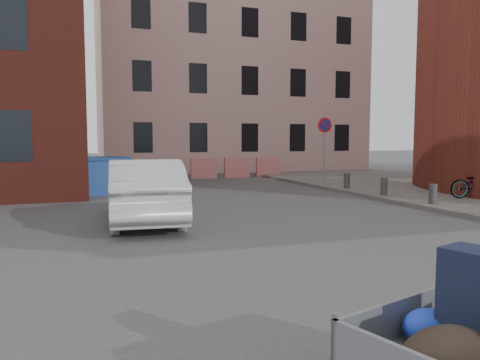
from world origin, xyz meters
name	(u,v)px	position (x,y,z in m)	size (l,w,h in m)	color
ground	(289,253)	(0.00, 0.00, 0.00)	(120.00, 120.00, 0.00)	#38383A
building_pink	(228,59)	(6.00, 22.00, 7.00)	(16.00, 8.00, 14.00)	#D1A9A1
no_parking_sign	(325,137)	(6.00, 9.48, 2.01)	(0.60, 0.09, 2.65)	gray
bollards	(433,194)	(6.00, 3.40, 0.40)	(0.22, 9.02, 0.55)	#3A3A3D
barriers	(237,168)	(4.20, 15.00, 0.50)	(4.70, 0.18, 1.00)	red
dumpster	(80,176)	(-3.25, 9.77, 0.65)	(3.46, 2.67, 1.29)	navy
silver_car	(145,191)	(-1.87, 3.82, 0.73)	(1.54, 4.42, 1.46)	#B6B9BF
bicycle	(477,184)	(8.17, 3.97, 0.56)	(0.58, 1.67, 0.88)	black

